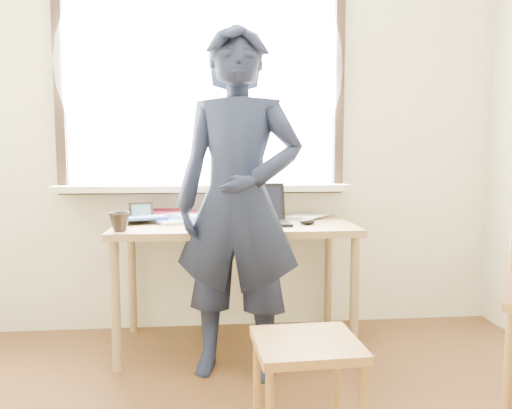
{
  "coord_description": "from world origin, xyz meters",
  "views": [
    {
      "loc": [
        -0.18,
        -1.27,
        1.14
      ],
      "look_at": [
        0.04,
        0.95,
        0.92
      ],
      "focal_mm": 35.0,
      "sensor_mm": 36.0,
      "label": 1
    }
  ],
  "objects": [
    {
      "name": "work_chair",
      "position": [
        0.2,
        0.6,
        0.35
      ],
      "size": [
        0.42,
        0.4,
        0.41
      ],
      "color": "olive",
      "rests_on": "ground"
    },
    {
      "name": "mug_dark",
      "position": [
        -0.64,
        1.39,
        0.79
      ],
      "size": [
        0.15,
        0.15,
        0.1
      ],
      "primitive_type": "imported",
      "rotation": [
        0.0,
        0.0,
        -0.48
      ],
      "color": "black",
      "rests_on": "desk"
    },
    {
      "name": "picture_frame",
      "position": [
        -0.57,
        1.73,
        0.79
      ],
      "size": [
        0.14,
        0.04,
        0.11
      ],
      "color": "black",
      "rests_on": "desk"
    },
    {
      "name": "laptop",
      "position": [
        0.12,
        1.6,
        0.79
      ],
      "size": [
        0.35,
        0.29,
        0.23
      ],
      "color": "black",
      "rests_on": "desk"
    },
    {
      "name": "book_b",
      "position": [
        0.38,
        1.88,
        0.75
      ],
      "size": [
        0.31,
        0.32,
        0.02
      ],
      "primitive_type": "imported",
      "rotation": [
        0.0,
        0.0,
        -0.67
      ],
      "color": "white",
      "rests_on": "desk"
    },
    {
      "name": "book_a",
      "position": [
        -0.38,
        1.86,
        0.75
      ],
      "size": [
        0.27,
        0.31,
        0.02
      ],
      "primitive_type": "imported",
      "rotation": [
        0.0,
        0.0,
        0.4
      ],
      "color": "white",
      "rests_on": "desk"
    },
    {
      "name": "mouse",
      "position": [
        0.39,
        1.53,
        0.76
      ],
      "size": [
        0.09,
        0.06,
        0.04
      ],
      "primitive_type": "ellipsoid",
      "color": "black",
      "rests_on": "desk"
    },
    {
      "name": "desk",
      "position": [
        -0.02,
        1.63,
        0.66
      ],
      "size": [
        1.38,
        0.69,
        0.74
      ],
      "color": "olive",
      "rests_on": "ground"
    },
    {
      "name": "desk_clutter",
      "position": [
        -0.25,
        1.82,
        0.77
      ],
      "size": [
        0.7,
        0.52,
        0.05
      ],
      "color": "white",
      "rests_on": "desk"
    },
    {
      "name": "person",
      "position": [
        -0.02,
        1.26,
        0.89
      ],
      "size": [
        0.73,
        0.57,
        1.78
      ],
      "primitive_type": "imported",
      "rotation": [
        0.0,
        0.0,
        -0.24
      ],
      "color": "black",
      "rests_on": "ground"
    },
    {
      "name": "mug_white",
      "position": [
        -0.13,
        1.85,
        0.79
      ],
      "size": [
        0.15,
        0.15,
        0.1
      ],
      "primitive_type": "imported",
      "rotation": [
        0.0,
        0.0,
        0.17
      ],
      "color": "white",
      "rests_on": "desk"
    }
  ]
}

